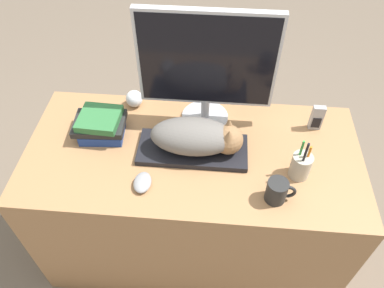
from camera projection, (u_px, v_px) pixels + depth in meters
name	position (u px, v px, depth m)	size (l,w,h in m)	color
desk	(193.00, 202.00, 1.78)	(1.36, 0.64, 0.74)	#9E7047
keyboard	(192.00, 150.00, 1.50)	(0.44, 0.18, 0.02)	black
cat	(199.00, 137.00, 1.44)	(0.36, 0.17, 0.14)	#66605B
monitor	(207.00, 65.00, 1.42)	(0.53, 0.20, 0.51)	#B7B7BC
computer_mouse	(142.00, 182.00, 1.38)	(0.07, 0.10, 0.03)	gray
coffee_mug	(277.00, 191.00, 1.32)	(0.11, 0.08, 0.09)	black
pen_cup	(301.00, 165.00, 1.39)	(0.08, 0.08, 0.19)	#B2A893
baseball	(134.00, 99.00, 1.66)	(0.08, 0.08, 0.08)	silver
phone	(317.00, 118.00, 1.55)	(0.05, 0.03, 0.12)	#99999E
book_stack	(101.00, 125.00, 1.53)	(0.22, 0.17, 0.10)	navy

